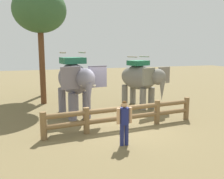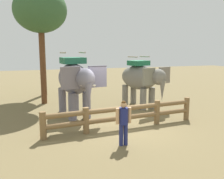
# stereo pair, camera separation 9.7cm
# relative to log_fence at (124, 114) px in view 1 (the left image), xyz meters

# --- Properties ---
(ground_plane) EXTENTS (60.00, 60.00, 0.00)m
(ground_plane) POSITION_rel_log_fence_xyz_m (-0.00, 0.07, -0.60)
(ground_plane) COLOR brown
(log_fence) EXTENTS (6.79, 0.84, 1.05)m
(log_fence) POSITION_rel_log_fence_xyz_m (0.00, 0.00, 0.00)
(log_fence) COLOR brown
(log_fence) RESTS_ON ground
(elephant_near_left) EXTENTS (2.12, 3.73, 3.15)m
(elephant_near_left) POSITION_rel_log_fence_xyz_m (-1.58, 2.53, 1.16)
(elephant_near_left) COLOR slate
(elephant_near_left) RESTS_ON ground
(elephant_center) EXTENTS (2.30, 3.44, 2.88)m
(elephant_center) POSITION_rel_log_fence_xyz_m (2.27, 3.28, 1.01)
(elephant_center) COLOR slate
(elephant_center) RESTS_ON ground
(tourist_woman_in_black) EXTENTS (0.56, 0.31, 1.58)m
(tourist_woman_in_black) POSITION_rel_log_fence_xyz_m (-0.67, -1.73, 0.31)
(tourist_woman_in_black) COLOR navy
(tourist_woman_in_black) RESTS_ON ground
(tree_far_left) EXTENTS (2.70, 2.70, 6.77)m
(tree_far_left) POSITION_rel_log_fence_xyz_m (-2.72, 8.73, 4.91)
(tree_far_left) COLOR brown
(tree_far_left) RESTS_ON ground
(tree_back_center) EXTENTS (3.05, 3.05, 6.77)m
(tree_back_center) POSITION_rel_log_fence_xyz_m (-2.90, 5.93, 4.80)
(tree_back_center) COLOR brown
(tree_back_center) RESTS_ON ground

